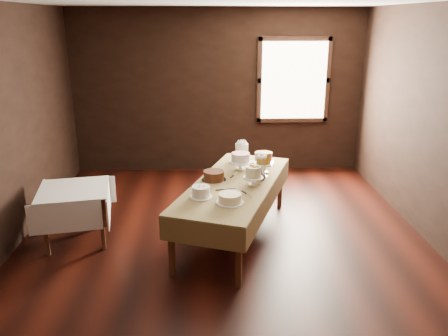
{
  "coord_description": "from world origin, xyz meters",
  "views": [
    {
      "loc": [
        -0.19,
        -4.79,
        2.61
      ],
      "look_at": [
        0.0,
        0.2,
        0.95
      ],
      "focal_mm": 36.11,
      "sensor_mm": 36.0,
      "label": 1
    }
  ],
  "objects_px": {
    "cake_flowers": "(253,177)",
    "cake_swirl": "(201,192)",
    "cake_meringue": "(242,152)",
    "cake_server_e": "(202,187)",
    "side_table": "(74,195)",
    "cake_server_a": "(229,189)",
    "flower_vase": "(261,175)",
    "cake_server_b": "(249,196)",
    "cake_cream": "(230,199)",
    "cake_server_d": "(262,177)",
    "display_table": "(235,186)",
    "cake_lattice": "(240,162)",
    "cake_chocolate": "(214,176)",
    "cake_server_c": "(235,174)",
    "cake_caramel": "(263,164)",
    "cake_speckled": "(263,158)"
  },
  "relations": [
    {
      "from": "cake_flowers",
      "to": "cake_swirl",
      "type": "xyz_separation_m",
      "value": [
        -0.62,
        -0.36,
        -0.05
      ]
    },
    {
      "from": "cake_meringue",
      "to": "cake_server_e",
      "type": "relative_size",
      "value": 0.97
    },
    {
      "from": "side_table",
      "to": "cake_server_a",
      "type": "bearing_deg",
      "value": -5.98
    },
    {
      "from": "flower_vase",
      "to": "cake_flowers",
      "type": "bearing_deg",
      "value": -123.34
    },
    {
      "from": "cake_swirl",
      "to": "cake_meringue",
      "type": "bearing_deg",
      "value": 68.62
    },
    {
      "from": "cake_flowers",
      "to": "cake_server_b",
      "type": "xyz_separation_m",
      "value": [
        -0.08,
        -0.34,
        -0.1
      ]
    },
    {
      "from": "cake_cream",
      "to": "cake_server_d",
      "type": "height_order",
      "value": "cake_cream"
    },
    {
      "from": "display_table",
      "to": "side_table",
      "type": "height_order",
      "value": "display_table"
    },
    {
      "from": "display_table",
      "to": "cake_server_a",
      "type": "xyz_separation_m",
      "value": [
        -0.07,
        -0.23,
        0.06
      ]
    },
    {
      "from": "cake_server_b",
      "to": "cake_server_d",
      "type": "relative_size",
      "value": 1.0
    },
    {
      "from": "cake_lattice",
      "to": "cake_chocolate",
      "type": "bearing_deg",
      "value": -131.14
    },
    {
      "from": "cake_meringue",
      "to": "cake_server_b",
      "type": "bearing_deg",
      "value": -90.96
    },
    {
      "from": "cake_swirl",
      "to": "cake_server_c",
      "type": "bearing_deg",
      "value": 61.06
    },
    {
      "from": "cake_server_b",
      "to": "cake_caramel",
      "type": "bearing_deg",
      "value": 140.42
    },
    {
      "from": "cake_meringue",
      "to": "cake_lattice",
      "type": "bearing_deg",
      "value": -96.07
    },
    {
      "from": "cake_speckled",
      "to": "cake_flowers",
      "type": "bearing_deg",
      "value": -104.51
    },
    {
      "from": "display_table",
      "to": "cake_swirl",
      "type": "bearing_deg",
      "value": -130.66
    },
    {
      "from": "display_table",
      "to": "cake_chocolate",
      "type": "height_order",
      "value": "cake_chocolate"
    },
    {
      "from": "side_table",
      "to": "cake_server_a",
      "type": "distance_m",
      "value": 1.88
    },
    {
      "from": "side_table",
      "to": "cake_swirl",
      "type": "xyz_separation_m",
      "value": [
        1.53,
        -0.43,
        0.18
      ]
    },
    {
      "from": "cake_meringue",
      "to": "cake_cream",
      "type": "distance_m",
      "value": 1.62
    },
    {
      "from": "cake_caramel",
      "to": "cake_server_a",
      "type": "xyz_separation_m",
      "value": [
        -0.47,
        -0.58,
        -0.12
      ]
    },
    {
      "from": "cake_meringue",
      "to": "cake_chocolate",
      "type": "xyz_separation_m",
      "value": [
        -0.41,
        -0.88,
        -0.05
      ]
    },
    {
      "from": "cake_cream",
      "to": "cake_server_c",
      "type": "distance_m",
      "value": 0.96
    },
    {
      "from": "display_table",
      "to": "cake_server_e",
      "type": "bearing_deg",
      "value": -158.69
    },
    {
      "from": "cake_server_a",
      "to": "cake_server_d",
      "type": "bearing_deg",
      "value": 30.47
    },
    {
      "from": "cake_cream",
      "to": "cake_meringue",
      "type": "bearing_deg",
      "value": 81.3
    },
    {
      "from": "cake_lattice",
      "to": "cake_server_e",
      "type": "height_order",
      "value": "cake_lattice"
    },
    {
      "from": "cake_server_a",
      "to": "cake_server_e",
      "type": "relative_size",
      "value": 1.0
    },
    {
      "from": "cake_server_b",
      "to": "cake_server_c",
      "type": "xyz_separation_m",
      "value": [
        -0.11,
        0.76,
        0.0
      ]
    },
    {
      "from": "side_table",
      "to": "cake_speckled",
      "type": "xyz_separation_m",
      "value": [
        2.38,
        0.81,
        0.19
      ]
    },
    {
      "from": "side_table",
      "to": "cake_lattice",
      "type": "distance_m",
      "value": 2.12
    },
    {
      "from": "cake_server_e",
      "to": "cake_caramel",
      "type": "bearing_deg",
      "value": 49.0
    },
    {
      "from": "side_table",
      "to": "cake_server_b",
      "type": "bearing_deg",
      "value": -11.4
    },
    {
      "from": "cake_server_c",
      "to": "cake_cream",
      "type": "bearing_deg",
      "value": -164.49
    },
    {
      "from": "cake_server_d",
      "to": "cake_server_a",
      "type": "bearing_deg",
      "value": -154.1
    },
    {
      "from": "cake_speckled",
      "to": "cake_server_c",
      "type": "bearing_deg",
      "value": -131.7
    },
    {
      "from": "cake_flowers",
      "to": "cake_server_c",
      "type": "bearing_deg",
      "value": 114.31
    },
    {
      "from": "cake_lattice",
      "to": "cake_swirl",
      "type": "bearing_deg",
      "value": -118.07
    },
    {
      "from": "side_table",
      "to": "flower_vase",
      "type": "distance_m",
      "value": 2.28
    },
    {
      "from": "cake_server_c",
      "to": "cake_flowers",
      "type": "bearing_deg",
      "value": -133.28
    },
    {
      "from": "display_table",
      "to": "cake_server_b",
      "type": "bearing_deg",
      "value": -73.5
    },
    {
      "from": "cake_meringue",
      "to": "cake_server_d",
      "type": "xyz_separation_m",
      "value": [
        0.2,
        -0.77,
        -0.1
      ]
    },
    {
      "from": "cake_cream",
      "to": "cake_server_e",
      "type": "height_order",
      "value": "cake_cream"
    },
    {
      "from": "cake_server_d",
      "to": "cake_server_e",
      "type": "height_order",
      "value": "same"
    },
    {
      "from": "cake_server_c",
      "to": "cake_server_e",
      "type": "xyz_separation_m",
      "value": [
        -0.42,
        -0.46,
        0.0
      ]
    },
    {
      "from": "cake_speckled",
      "to": "cake_cream",
      "type": "height_order",
      "value": "cake_speckled"
    },
    {
      "from": "display_table",
      "to": "cake_caramel",
      "type": "xyz_separation_m",
      "value": [
        0.39,
        0.35,
        0.18
      ]
    },
    {
      "from": "cake_lattice",
      "to": "cake_chocolate",
      "type": "xyz_separation_m",
      "value": [
        -0.36,
        -0.41,
        -0.04
      ]
    },
    {
      "from": "cake_server_c",
      "to": "cake_server_e",
      "type": "bearing_deg",
      "value": 160.1
    }
  ]
}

